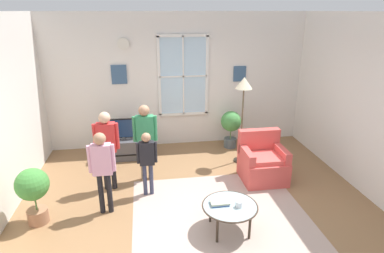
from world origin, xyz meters
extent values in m
cube|color=olive|center=(0.00, 0.00, -0.01)|extent=(6.22, 5.80, 0.02)
cube|color=silver|center=(0.00, 2.66, 1.45)|extent=(5.62, 0.12, 2.90)
cube|color=silver|center=(0.11, 2.59, 1.57)|extent=(1.04, 0.02, 1.71)
cube|color=white|center=(0.11, 2.57, 2.42)|extent=(1.10, 0.04, 0.06)
cube|color=white|center=(0.11, 2.57, 0.71)|extent=(1.10, 0.04, 0.06)
cube|color=white|center=(-0.41, 2.57, 1.57)|extent=(0.06, 0.04, 1.71)
cube|color=white|center=(0.64, 2.57, 1.57)|extent=(0.06, 0.04, 1.71)
cube|color=white|center=(0.11, 2.57, 1.57)|extent=(0.03, 0.04, 1.71)
cube|color=white|center=(0.11, 2.57, 1.57)|extent=(1.04, 0.04, 0.03)
cube|color=#38567A|center=(-1.25, 2.58, 1.64)|extent=(0.32, 0.03, 0.40)
cube|color=#38567A|center=(1.38, 2.58, 1.59)|extent=(0.28, 0.03, 0.34)
cylinder|color=silver|center=(-1.11, 2.57, 2.27)|extent=(0.24, 0.04, 0.24)
cube|color=silver|center=(2.87, 0.00, 1.45)|extent=(0.12, 5.20, 2.90)
cube|color=tan|center=(0.30, -0.28, 0.00)|extent=(2.61, 2.38, 0.01)
cube|color=#4C4C51|center=(-1.21, 2.00, 0.21)|extent=(1.08, 0.47, 0.41)
cube|color=black|center=(-1.21, 1.76, 0.14)|extent=(0.97, 0.02, 0.02)
cylinder|color=#4C4C4C|center=(-1.21, 2.00, 0.44)|extent=(0.08, 0.08, 0.05)
cube|color=black|center=(-1.21, 2.00, 0.65)|extent=(0.63, 0.05, 0.41)
cube|color=navy|center=(-1.21, 1.98, 0.65)|extent=(0.59, 0.01, 0.37)
cube|color=#D14C47|center=(1.30, 0.64, 0.21)|extent=(0.76, 0.72, 0.42)
cube|color=#D14C47|center=(1.30, 0.94, 0.65)|extent=(0.76, 0.16, 0.45)
cube|color=#D14C47|center=(0.98, 0.64, 0.52)|extent=(0.12, 0.65, 0.20)
cube|color=#D14C47|center=(1.62, 0.64, 0.52)|extent=(0.12, 0.65, 0.20)
cube|color=#E1524D|center=(1.30, 0.59, 0.46)|extent=(0.61, 0.50, 0.08)
cylinder|color=#99B2B7|center=(0.34, -0.65, 0.39)|extent=(0.75, 0.75, 0.02)
torus|color=#3F3328|center=(0.34, -0.65, 0.39)|extent=(0.77, 0.77, 0.02)
cylinder|color=#33281E|center=(0.11, -0.43, 0.19)|extent=(0.04, 0.04, 0.39)
cylinder|color=#33281E|center=(0.56, -0.43, 0.19)|extent=(0.04, 0.04, 0.39)
cylinder|color=#33281E|center=(0.11, -0.88, 0.19)|extent=(0.04, 0.04, 0.39)
cylinder|color=#33281E|center=(0.56, -0.88, 0.19)|extent=(0.04, 0.04, 0.39)
cube|color=#446FC1|center=(0.20, -0.60, 0.41)|extent=(0.24, 0.14, 0.02)
cube|color=#A1A78E|center=(0.20, -0.60, 0.43)|extent=(0.26, 0.16, 0.02)
cylinder|color=white|center=(0.45, -0.71, 0.44)|extent=(0.08, 0.08, 0.09)
cube|color=black|center=(0.45, -0.65, 0.41)|extent=(0.09, 0.15, 0.02)
cylinder|color=black|center=(-1.46, 0.76, 0.35)|extent=(0.08, 0.08, 0.70)
cylinder|color=black|center=(-1.33, 0.76, 0.35)|extent=(0.08, 0.08, 0.70)
cube|color=red|center=(-1.40, 0.76, 0.95)|extent=(0.30, 0.16, 0.50)
sphere|color=#D8AD8C|center=(-1.40, 0.76, 1.29)|extent=(0.19, 0.19, 0.19)
cylinder|color=red|center=(-1.58, 0.74, 0.97)|extent=(0.06, 0.06, 0.45)
cylinder|color=red|center=(-1.22, 0.74, 0.97)|extent=(0.06, 0.06, 0.45)
cylinder|color=#726656|center=(-0.83, 1.00, 0.36)|extent=(0.09, 0.09, 0.71)
cylinder|color=#726656|center=(-0.70, 1.00, 0.36)|extent=(0.09, 0.09, 0.71)
cube|color=#338C59|center=(-0.76, 1.00, 0.96)|extent=(0.31, 0.16, 0.50)
sphere|color=#A87A5B|center=(-0.76, 1.00, 1.31)|extent=(0.19, 0.19, 0.19)
cylinder|color=#338C59|center=(-0.94, 0.98, 0.99)|extent=(0.06, 0.06, 0.45)
cylinder|color=#338C59|center=(-0.58, 0.98, 0.99)|extent=(0.06, 0.06, 0.45)
cylinder|color=black|center=(-1.46, 0.05, 0.33)|extent=(0.08, 0.08, 0.66)
cylinder|color=black|center=(-1.34, 0.05, 0.33)|extent=(0.08, 0.08, 0.66)
cube|color=#DB9EBC|center=(-1.40, 0.05, 0.89)|extent=(0.28, 0.15, 0.47)
sphere|color=#A87A5B|center=(-1.40, 0.05, 1.21)|extent=(0.18, 0.18, 0.18)
cylinder|color=#DB9EBC|center=(-1.57, 0.03, 0.91)|extent=(0.06, 0.06, 0.42)
cylinder|color=#DB9EBC|center=(-1.24, 0.03, 0.91)|extent=(0.06, 0.06, 0.42)
cylinder|color=#333851|center=(-0.81, 0.47, 0.28)|extent=(0.07, 0.07, 0.56)
cylinder|color=#333851|center=(-0.70, 0.47, 0.28)|extent=(0.07, 0.07, 0.56)
cube|color=black|center=(-0.75, 0.47, 0.75)|extent=(0.24, 0.13, 0.39)
sphere|color=#A87A5B|center=(-0.75, 0.47, 1.03)|extent=(0.15, 0.15, 0.15)
cylinder|color=black|center=(-0.89, 0.45, 0.77)|extent=(0.05, 0.05, 0.35)
cylinder|color=black|center=(-0.61, 0.45, 0.77)|extent=(0.05, 0.05, 0.35)
cylinder|color=#4C565B|center=(1.12, 2.20, 0.10)|extent=(0.28, 0.28, 0.21)
cylinder|color=#4C7238|center=(1.12, 2.20, 0.30)|extent=(0.02, 0.02, 0.18)
sphere|color=#468E46|center=(1.12, 2.20, 0.61)|extent=(0.45, 0.45, 0.45)
cylinder|color=#9E6B4C|center=(-2.36, -0.06, 0.11)|extent=(0.29, 0.29, 0.21)
cylinder|color=#4C7238|center=(-2.36, -0.06, 0.31)|extent=(0.02, 0.02, 0.18)
sphere|color=#41893A|center=(-2.36, -0.06, 0.63)|extent=(0.46, 0.46, 0.46)
cylinder|color=black|center=(1.13, 1.45, 0.01)|extent=(0.26, 0.26, 0.03)
cylinder|color=brown|center=(1.13, 1.45, 0.76)|extent=(0.03, 0.03, 1.53)
cone|color=beige|center=(1.13, 1.45, 1.63)|extent=(0.32, 0.32, 0.22)
camera|label=1|loc=(-0.75, -4.31, 2.92)|focal=30.18mm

